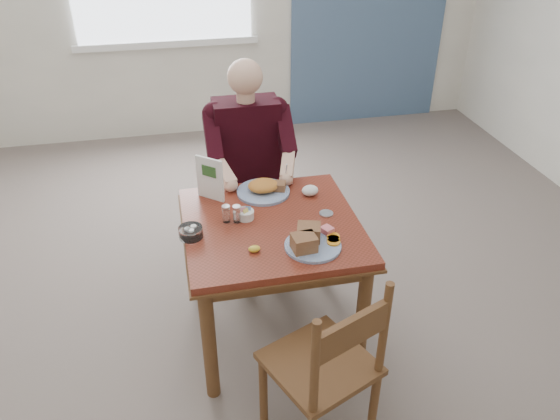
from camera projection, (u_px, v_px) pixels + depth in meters
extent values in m
plane|color=#6F6259|center=(273.00, 329.00, 3.22)|extent=(6.00, 6.00, 0.00)
ellipsoid|color=gold|center=(254.00, 249.00, 2.60)|extent=(0.06, 0.05, 0.03)
ellipsoid|color=white|center=(310.00, 190.00, 3.05)|extent=(0.11, 0.10, 0.06)
cylinder|color=silver|center=(326.00, 214.00, 2.89)|extent=(0.09, 0.09, 0.01)
cube|color=white|center=(167.00, 44.00, 5.12)|extent=(1.72, 0.04, 0.06)
cube|color=maroon|center=(272.00, 226.00, 2.83)|extent=(0.90, 0.90, 0.04)
cube|color=brown|center=(272.00, 230.00, 2.85)|extent=(0.92, 0.92, 0.01)
cylinder|color=brown|center=(209.00, 343.00, 2.64)|extent=(0.07, 0.07, 0.71)
cylinder|color=brown|center=(362.00, 319.00, 2.78)|extent=(0.07, 0.07, 0.71)
cylinder|color=brown|center=(196.00, 250.00, 3.29)|extent=(0.07, 0.07, 0.71)
cylinder|color=brown|center=(321.00, 235.00, 3.43)|extent=(0.07, 0.07, 0.71)
cube|color=brown|center=(288.00, 283.00, 2.55)|extent=(0.80, 0.03, 0.08)
cube|color=brown|center=(259.00, 200.00, 3.20)|extent=(0.80, 0.03, 0.08)
cube|color=brown|center=(197.00, 246.00, 2.80)|extent=(0.03, 0.80, 0.08)
cube|color=brown|center=(342.00, 228.00, 2.94)|extent=(0.03, 0.80, 0.08)
cylinder|color=brown|center=(228.00, 246.00, 3.54)|extent=(0.04, 0.04, 0.45)
cylinder|color=brown|center=(282.00, 240.00, 3.61)|extent=(0.04, 0.04, 0.45)
cylinder|color=brown|center=(221.00, 217.00, 3.84)|extent=(0.04, 0.04, 0.45)
cylinder|color=brown|center=(271.00, 212.00, 3.91)|extent=(0.04, 0.04, 0.45)
cube|color=brown|center=(249.00, 198.00, 3.60)|extent=(0.42, 0.42, 0.03)
cylinder|color=brown|center=(217.00, 157.00, 3.59)|extent=(0.04, 0.04, 0.50)
cylinder|color=brown|center=(270.00, 152.00, 3.65)|extent=(0.04, 0.04, 0.50)
cube|color=brown|center=(243.00, 140.00, 3.57)|extent=(0.38, 0.03, 0.14)
cylinder|color=brown|center=(263.00, 392.00, 2.55)|extent=(0.05, 0.05, 0.45)
cylinder|color=brown|center=(323.00, 359.00, 2.72)|extent=(0.05, 0.05, 0.45)
cylinder|color=brown|center=(373.00, 408.00, 2.48)|extent=(0.05, 0.05, 0.45)
cube|color=brown|center=(320.00, 364.00, 2.39)|extent=(0.55, 0.55, 0.03)
cylinder|color=brown|center=(315.00, 371.00, 2.05)|extent=(0.05, 0.05, 0.50)
cylinder|color=brown|center=(384.00, 331.00, 2.22)|extent=(0.05, 0.05, 0.50)
cube|color=brown|center=(352.00, 332.00, 2.08)|extent=(0.36, 0.18, 0.14)
cube|color=tan|center=(237.00, 199.00, 3.44)|extent=(0.13, 0.38, 0.12)
cube|color=tan|center=(268.00, 196.00, 3.48)|extent=(0.13, 0.38, 0.12)
cube|color=tan|center=(243.00, 254.00, 3.45)|extent=(0.10, 0.10, 0.48)
cube|color=tan|center=(274.00, 250.00, 3.48)|extent=(0.10, 0.10, 0.48)
cube|color=black|center=(247.00, 144.00, 3.42)|extent=(0.40, 0.22, 0.58)
sphere|color=black|center=(214.00, 114.00, 3.27)|extent=(0.15, 0.15, 0.15)
sphere|color=black|center=(276.00, 109.00, 3.34)|extent=(0.15, 0.15, 0.15)
cylinder|color=#D8A589|center=(246.00, 98.00, 3.24)|extent=(0.11, 0.11, 0.08)
sphere|color=#D8A589|center=(245.00, 77.00, 3.18)|extent=(0.21, 0.21, 0.21)
cube|color=black|center=(213.00, 137.00, 3.23)|extent=(0.09, 0.29, 0.27)
cube|color=black|center=(285.00, 131.00, 3.30)|extent=(0.09, 0.29, 0.27)
sphere|color=black|center=(216.00, 161.00, 3.18)|extent=(0.09, 0.09, 0.09)
sphere|color=black|center=(289.00, 154.00, 3.26)|extent=(0.09, 0.09, 0.09)
cube|color=#D8A589|center=(223.00, 173.00, 3.13)|extent=(0.14, 0.23, 0.14)
cube|color=#D8A589|center=(288.00, 166.00, 3.20)|extent=(0.14, 0.23, 0.14)
sphere|color=#D8A589|center=(231.00, 185.00, 3.08)|extent=(0.08, 0.08, 0.08)
sphere|color=#D8A589|center=(286.00, 179.00, 3.14)|extent=(0.08, 0.08, 0.08)
cylinder|color=silver|center=(286.00, 172.00, 3.11)|extent=(0.01, 0.05, 0.12)
cylinder|color=white|center=(313.00, 246.00, 2.63)|extent=(0.29, 0.29, 0.02)
cube|color=#AF7A4E|center=(304.00, 243.00, 2.58)|extent=(0.12, 0.11, 0.08)
cube|color=#AF7A4E|center=(309.00, 232.00, 2.65)|extent=(0.14, 0.13, 0.08)
cylinder|color=orange|center=(334.00, 242.00, 2.64)|extent=(0.08, 0.08, 0.01)
cylinder|color=orange|center=(333.00, 239.00, 2.66)|extent=(0.07, 0.07, 0.01)
cylinder|color=orange|center=(333.00, 236.00, 2.68)|extent=(0.08, 0.08, 0.01)
cube|color=#EA6F78|center=(327.00, 230.00, 2.71)|extent=(0.07, 0.07, 0.03)
cylinder|color=white|center=(263.00, 192.00, 3.08)|extent=(0.38, 0.38, 0.02)
ellipsoid|color=gold|center=(263.00, 186.00, 3.06)|extent=(0.21, 0.19, 0.06)
cube|color=#AF7A4E|center=(276.00, 186.00, 3.07)|extent=(0.13, 0.10, 0.04)
cylinder|color=white|center=(246.00, 215.00, 2.85)|extent=(0.09, 0.09, 0.05)
cube|color=pink|center=(244.00, 210.00, 2.83)|extent=(0.03, 0.01, 0.02)
cube|color=#6699D8|center=(248.00, 208.00, 2.84)|extent=(0.03, 0.02, 0.02)
cube|color=#EAD159|center=(246.00, 211.00, 2.82)|extent=(0.03, 0.03, 0.02)
cube|color=white|center=(243.00, 208.00, 2.84)|extent=(0.03, 0.02, 0.02)
cylinder|color=white|center=(226.00, 215.00, 2.81)|extent=(0.05, 0.05, 0.08)
cylinder|color=silver|center=(226.00, 207.00, 2.79)|extent=(0.05, 0.05, 0.02)
cylinder|color=white|center=(237.00, 215.00, 2.81)|extent=(0.05, 0.05, 0.08)
cylinder|color=silver|center=(237.00, 208.00, 2.79)|extent=(0.05, 0.05, 0.02)
cylinder|color=white|center=(191.00, 232.00, 2.70)|extent=(0.13, 0.13, 0.06)
cylinder|color=white|center=(187.00, 230.00, 2.68)|extent=(0.03, 0.03, 0.02)
cylinder|color=white|center=(194.00, 227.00, 2.70)|extent=(0.03, 0.03, 0.02)
cylinder|color=white|center=(191.00, 231.00, 2.67)|extent=(0.03, 0.03, 0.02)
cube|color=white|center=(210.00, 179.00, 2.97)|extent=(0.14, 0.12, 0.25)
cube|color=#2D5926|center=(209.00, 171.00, 2.94)|extent=(0.07, 0.06, 0.06)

